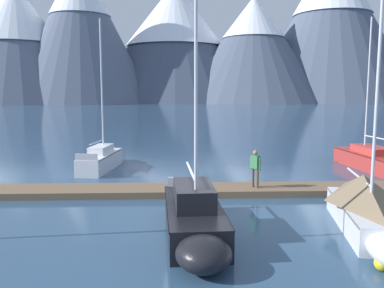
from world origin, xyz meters
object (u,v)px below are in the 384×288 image
Objects in this scene: sailboat_second_berth at (103,158)px; mooring_buoy_channel_marker at (382,263)px; sailboat_mid_dock_port at (195,218)px; sailboat_mid_dock_starboard at (367,207)px; person_on_dock at (255,166)px; sailboat_far_berth at (369,158)px.

mooring_buoy_channel_marker is (9.67, -14.48, -0.42)m from sailboat_second_berth.
sailboat_mid_dock_starboard reaches higher than sailboat_mid_dock_port.
sailboat_mid_dock_port is at bearing -67.28° from sailboat_second_berth.
sailboat_mid_dock_port is 0.98× the size of sailboat_mid_dock_starboard.
person_on_dock is at bearing -39.19° from sailboat_second_berth.
sailboat_second_berth is 5.20× the size of person_on_dock.
sailboat_far_berth is 19.28× the size of mooring_buoy_channel_marker.
person_on_dock is 8.26m from mooring_buoy_channel_marker.
sailboat_far_berth is (16.05, -0.52, -0.03)m from sailboat_second_berth.
sailboat_far_berth is at bearing 65.44° from mooring_buoy_channel_marker.
sailboat_mid_dock_starboard is 3.06m from mooring_buoy_channel_marker.
person_on_dock is (-8.11, -5.96, 0.68)m from sailboat_far_berth.
sailboat_mid_dock_port is 19.10× the size of mooring_buoy_channel_marker.
sailboat_second_berth is 17.42m from mooring_buoy_channel_marker.
mooring_buoy_channel_marker is (-6.38, -13.96, -0.39)m from sailboat_far_berth.
sailboat_second_berth is 12.91m from sailboat_mid_dock_port.
sailboat_mid_dock_port reaches higher than mooring_buoy_channel_marker.
mooring_buoy_channel_marker is at bearing -108.25° from sailboat_mid_dock_starboard.
mooring_buoy_channel_marker is at bearing -114.56° from sailboat_far_berth.
sailboat_far_berth is (11.07, 11.39, -0.05)m from sailboat_mid_dock_port.
sailboat_mid_dock_starboard is at bearing -116.08° from sailboat_far_berth.
sailboat_mid_dock_port is 5.37m from mooring_buoy_channel_marker.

